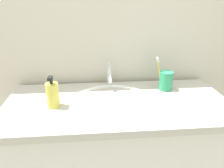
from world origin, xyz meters
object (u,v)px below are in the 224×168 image
Objects in this scene: toothbrush_cup at (166,81)px; toothbrush_yellow at (159,71)px; faucet at (109,75)px; toothbrush_purple at (160,72)px; soap_dispenser at (53,95)px.

toothbrush_cup is 0.07m from toothbrush_yellow.
faucet is 0.29m from toothbrush_yellow.
soap_dispenser is (-0.57, -0.16, -0.04)m from toothbrush_purple.
faucet is at bearing 167.51° from toothbrush_cup.
toothbrush_purple is at bearing 15.86° from soap_dispenser.
soap_dispenser is (-0.29, -0.22, -0.01)m from faucet.
toothbrush_yellow reaches higher than faucet.
toothbrush_cup is 0.07m from toothbrush_purple.
toothbrush_yellow reaches higher than toothbrush_purple.
toothbrush_purple reaches higher than toothbrush_cup.
soap_dispenser is at bearing -164.14° from toothbrush_purple.
toothbrush_purple is 1.10× the size of soap_dispenser.
toothbrush_cup is 0.67× the size of soap_dispenser.
faucet is 0.79× the size of toothbrush_purple.
toothbrush_cup is (0.32, -0.07, -0.02)m from faucet.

